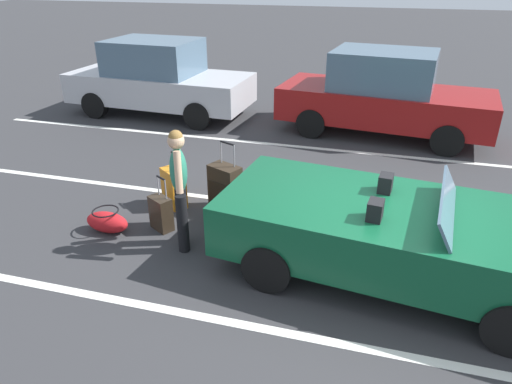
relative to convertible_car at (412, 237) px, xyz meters
The scene contains 12 objects.
ground_plane 0.62m from the convertible_car, behind, with size 80.00×80.00×0.00m, color #333335.
lot_line_near 1.44m from the convertible_car, 99.09° to the right, with size 18.00×0.12×0.01m, color silver.
lot_line_mid 1.54m from the convertible_car, 98.39° to the left, with size 18.00×0.12×0.01m, color silver.
lot_line_far 4.15m from the convertible_car, 92.89° to the left, with size 18.00×0.12×0.01m, color silver.
convertible_car is the anchor object (origin of this frame).
suitcase_large_black 2.89m from the convertible_car, 158.11° to the left, with size 0.55×0.45×1.10m.
suitcase_medium_bright 3.64m from the convertible_car, 164.02° to the left, with size 0.46×0.43×0.88m.
suitcase_small_carryon 3.40m from the convertible_car, behind, with size 0.39×0.35×0.80m.
duffel_bag 4.11m from the convertible_car, behind, with size 0.65×0.38×0.34m.
traveler_person 2.90m from the convertible_car, behind, with size 0.34×0.58×1.65m.
parked_sedan_near 5.45m from the convertible_car, 95.16° to the left, with size 4.69×2.35×1.82m.
parked_sedan_far 8.11m from the convertible_car, 136.98° to the left, with size 4.59×2.07×1.82m.
Camera 1 is at (-0.34, -4.89, 3.44)m, focal length 32.21 mm.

